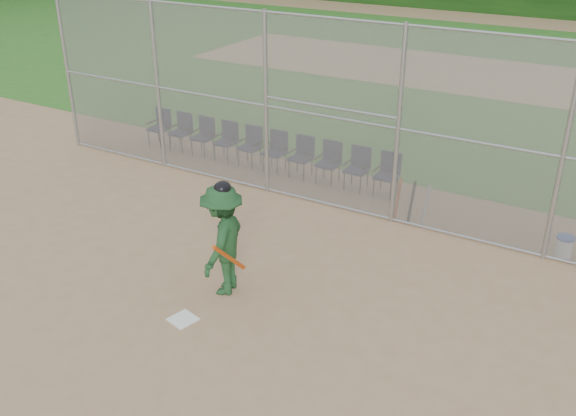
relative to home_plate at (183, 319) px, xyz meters
The scene contains 18 objects.
ground 0.55m from the home_plate, 13.51° to the right, with size 100.00×100.00×0.00m, color tan.
grass_strip 17.88m from the home_plate, 88.28° to the left, with size 100.00×100.00×0.00m, color #28611D.
dirt_patch_far 17.88m from the home_plate, 88.28° to the left, with size 24.00×24.00×0.00m, color tan.
backstop_fence 5.32m from the home_plate, 83.72° to the left, with size 16.09×0.09×4.00m.
home_plate is the anchor object (origin of this frame).
batter_at_plate 1.42m from the home_plate, 85.57° to the left, with size 1.00×1.41×2.01m.
water_cooler 7.06m from the home_plate, 46.78° to the left, with size 0.32×0.32×0.41m.
spare_bats 5.47m from the home_plate, 70.15° to the left, with size 0.66×0.33×0.84m.
chair_0 8.20m from the home_plate, 132.91° to the left, with size 0.54×0.52×0.96m, color black, non-canonical shape.
chair_1 7.73m from the home_plate, 128.97° to the left, with size 0.54×0.52×0.96m, color black, non-canonical shape.
chair_2 7.29m from the home_plate, 124.54° to the left, with size 0.54×0.52×0.96m, color black, non-canonical shape.
chair_3 6.91m from the home_plate, 119.58° to the left, with size 0.54×0.52×0.96m, color black, non-canonical shape.
chair_4 6.58m from the home_plate, 114.08° to the left, with size 0.54×0.52×0.96m, color black, non-canonical shape.
chair_5 6.32m from the home_plate, 108.07° to the left, with size 0.54×0.52×0.96m, color black, non-canonical shape.
chair_6 6.14m from the home_plate, 101.61° to the left, with size 0.54×0.52×0.96m, color black, non-canonical shape.
chair_7 6.04m from the home_plate, 94.85° to the left, with size 0.54×0.52×0.96m, color black, non-canonical shape.
chair_8 6.02m from the home_plate, 87.95° to the left, with size 0.54×0.52×0.96m, color black, non-canonical shape.
chair_9 6.09m from the home_plate, 81.10° to the left, with size 0.54×0.52×0.96m, color black, non-canonical shape.
Camera 1 is at (5.09, -6.24, 5.99)m, focal length 40.00 mm.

